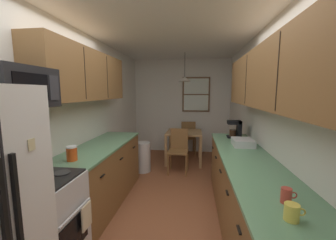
{
  "coord_description": "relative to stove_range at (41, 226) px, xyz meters",
  "views": [
    {
      "loc": [
        0.36,
        -2.17,
        1.67
      ],
      "look_at": [
        -0.1,
        1.44,
        1.18
      ],
      "focal_mm": 22.33,
      "sensor_mm": 36.0,
      "label": 1
    }
  ],
  "objects": [
    {
      "name": "back_window",
      "position": [
        1.39,
        4.17,
        1.12
      ],
      "size": [
        0.74,
        0.05,
        0.94
      ],
      "color": "brown"
    },
    {
      "name": "stove_range",
      "position": [
        0.0,
        0.0,
        0.0
      ],
      "size": [
        0.66,
        0.59,
        1.1
      ],
      "color": "silver",
      "rests_on": "ground"
    },
    {
      "name": "wall_back",
      "position": [
        0.99,
        4.24,
        0.8
      ],
      "size": [
        4.4,
        0.1,
        2.55
      ],
      "primitive_type": "cube",
      "color": "white",
      "rests_on": "ground"
    },
    {
      "name": "upper_cabinets_right",
      "position": [
        2.13,
        0.62,
        1.35
      ],
      "size": [
        0.33,
        3.02,
        0.64
      ],
      "color": "brown"
    },
    {
      "name": "dish_rack",
      "position": [
        2.05,
        1.45,
        0.48
      ],
      "size": [
        0.28,
        0.34,
        0.1
      ],
      "primitive_type": "cube",
      "color": "silver",
      "rests_on": "counter_right"
    },
    {
      "name": "mug_by_coffeemaker",
      "position": [
        1.95,
        -0.32,
        0.48
      ],
      "size": [
        0.12,
        0.09,
        0.1
      ],
      "color": "#E5CC4C",
      "rests_on": "counter_right"
    },
    {
      "name": "upper_cabinets_left",
      "position": [
        -0.15,
        1.21,
        1.42
      ],
      "size": [
        0.33,
        2.01,
        0.68
      ],
      "color": "brown"
    },
    {
      "name": "counter_right",
      "position": [
        1.99,
        0.67,
        -0.02
      ],
      "size": [
        0.64,
        3.34,
        0.9
      ],
      "color": "brown",
      "rests_on": "ground"
    },
    {
      "name": "trash_bin",
      "position": [
        0.29,
        2.57,
        -0.16
      ],
      "size": [
        0.32,
        0.32,
        0.62
      ],
      "primitive_type": "cylinder",
      "color": "silver",
      "rests_on": "ground"
    },
    {
      "name": "dining_chair_far",
      "position": [
        1.19,
        3.9,
        0.03
      ],
      "size": [
        0.45,
        0.45,
        0.9
      ],
      "color": "brown",
      "rests_on": "ground"
    },
    {
      "name": "dining_table",
      "position": [
        1.12,
        3.28,
        0.14
      ],
      "size": [
        0.82,
        0.83,
        0.74
      ],
      "color": "#A87F51",
      "rests_on": "ground"
    },
    {
      "name": "wall_left",
      "position": [
        -0.36,
        1.59,
        0.8
      ],
      "size": [
        0.1,
        9.0,
        2.55
      ],
      "primitive_type": "cube",
      "color": "white",
      "rests_on": "ground"
    },
    {
      "name": "ground_plane",
      "position": [
        0.99,
        1.59,
        -0.47
      ],
      "size": [
        12.0,
        12.0,
        0.0
      ],
      "primitive_type": "plane",
      "color": "brown"
    },
    {
      "name": "pendant_light",
      "position": [
        1.12,
        3.28,
        1.49
      ],
      "size": [
        0.3,
        0.3,
        0.64
      ],
      "color": "black"
    },
    {
      "name": "counter_left",
      "position": [
        -0.01,
        1.26,
        -0.02
      ],
      "size": [
        0.64,
        1.93,
        0.9
      ],
      "color": "brown",
      "rests_on": "ground"
    },
    {
      "name": "dining_chair_near",
      "position": [
        1.04,
        2.66,
        0.03
      ],
      "size": [
        0.42,
        0.42,
        0.9
      ],
      "color": "brown",
      "rests_on": "ground"
    },
    {
      "name": "coffee_maker",
      "position": [
        2.05,
        2.0,
        0.58
      ],
      "size": [
        0.22,
        0.18,
        0.29
      ],
      "color": "black",
      "rests_on": "counter_right"
    },
    {
      "name": "microwave_over_range",
      "position": [
        -0.11,
        0.0,
        1.23
      ],
      "size": [
        0.39,
        0.59,
        0.35
      ],
      "color": "black"
    },
    {
      "name": "storage_canister",
      "position": [
        -0.01,
        0.54,
        0.51
      ],
      "size": [
        0.12,
        0.12,
        0.17
      ],
      "color": "#D84C19",
      "rests_on": "counter_left"
    },
    {
      "name": "mug_spare",
      "position": [
        2.0,
        -0.12,
        0.48
      ],
      "size": [
        0.11,
        0.07,
        0.11
      ],
      "color": "#BF3F33",
      "rests_on": "counter_right"
    },
    {
      "name": "wall_right",
      "position": [
        2.34,
        1.59,
        0.8
      ],
      "size": [
        0.1,
        9.0,
        2.55
      ],
      "primitive_type": "cube",
      "color": "white",
      "rests_on": "ground"
    },
    {
      "name": "dish_towel",
      "position": [
        0.35,
        0.15,
        0.03
      ],
      "size": [
        0.02,
        0.16,
        0.24
      ],
      "primitive_type": "cube",
      "color": "beige"
    },
    {
      "name": "ceiling_slab",
      "position": [
        0.99,
        1.59,
        2.12
      ],
      "size": [
        4.4,
        9.0,
        0.08
      ],
      "primitive_type": "cube",
      "color": "white"
    }
  ]
}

